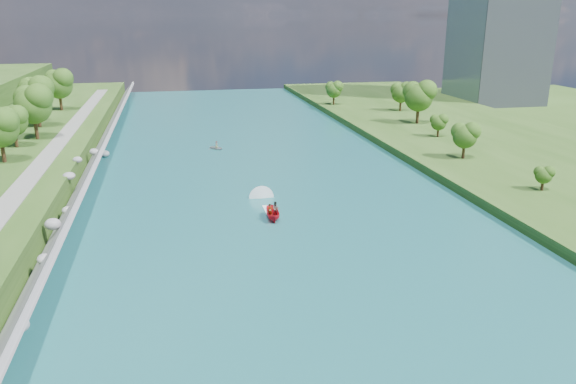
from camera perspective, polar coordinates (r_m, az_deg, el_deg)
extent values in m
plane|color=#2D5119|center=(65.21, 0.37, -5.06)|extent=(260.00, 260.00, 0.00)
cube|color=#1A5E63|center=(83.68, -2.54, 0.12)|extent=(55.00, 240.00, 0.10)
cube|color=#2D5119|center=(103.38, 25.66, 2.17)|extent=(44.00, 240.00, 1.50)
cube|color=slate|center=(83.21, -20.40, 0.17)|extent=(3.54, 236.00, 4.05)
ellipsoid|color=gray|center=(50.31, -25.40, -12.17)|extent=(1.14, 1.37, 0.87)
ellipsoid|color=gray|center=(60.15, -23.56, -6.24)|extent=(1.29, 1.64, 0.96)
ellipsoid|color=gray|center=(67.29, -22.78, -3.03)|extent=(1.76, 1.52, 1.34)
ellipsoid|color=gray|center=(75.63, -21.47, -1.74)|extent=(1.45, 1.68, 0.98)
ellipsoid|color=gray|center=(85.25, -21.37, 1.53)|extent=(1.76, 2.13, 1.04)
ellipsoid|color=gray|center=(93.12, -20.62, 3.08)|extent=(1.41, 1.36, 0.97)
ellipsoid|color=gray|center=(102.56, -19.11, 3.87)|extent=(1.55, 1.47, 1.19)
ellipsoid|color=gray|center=(108.92, -18.12, 3.71)|extent=(1.68, 1.89, 1.20)
ellipsoid|color=gray|center=(117.67, -18.16, 5.15)|extent=(1.07, 1.33, 0.80)
cube|color=gray|center=(84.05, -25.00, 1.02)|extent=(3.00, 200.00, 0.10)
ellipsoid|color=#285416|center=(95.67, -27.24, 5.60)|extent=(5.97, 5.97, 9.94)
ellipsoid|color=#285416|center=(106.37, -26.12, 6.35)|extent=(5.03, 5.03, 8.38)
ellipsoid|color=#285416|center=(111.75, -24.46, 7.87)|extent=(6.98, 6.98, 11.63)
ellipsoid|color=#285416|center=(123.94, -24.22, 8.78)|extent=(7.18, 7.18, 11.96)
ellipsoid|color=#285416|center=(131.48, -24.78, 8.61)|extent=(5.75, 5.75, 9.58)
ellipsoid|color=#285416|center=(144.55, -22.26, 9.95)|extent=(6.86, 6.86, 11.44)
ellipsoid|color=#285416|center=(86.17, 24.54, 1.49)|extent=(2.52, 2.52, 4.20)
ellipsoid|color=#285416|center=(100.67, 17.53, 5.34)|extent=(4.45, 4.45, 7.41)
ellipsoid|color=#285416|center=(117.82, 15.05, 6.75)|extent=(3.31, 3.31, 5.52)
ellipsoid|color=#285416|center=(131.40, 13.14, 9.26)|extent=(6.85, 6.85, 11.42)
ellipsoid|color=#285416|center=(148.49, 11.42, 9.74)|extent=(5.20, 5.20, 8.67)
ellipsoid|color=#285416|center=(156.92, 4.69, 10.22)|extent=(4.53, 4.53, 7.56)
imported|color=red|center=(71.67, -1.57, -2.17)|extent=(1.69, 4.19, 1.60)
imported|color=#66605B|center=(71.08, -1.84, -1.94)|extent=(0.77, 0.62, 1.84)
imported|color=#66605B|center=(72.07, -1.26, -1.68)|extent=(0.96, 0.80, 1.79)
cube|color=white|center=(74.71, -1.98, -1.97)|extent=(0.90, 5.00, 0.06)
imported|color=#909498|center=(110.61, -7.26, 4.51)|extent=(3.70, 3.86, 0.65)
imported|color=#66605B|center=(110.49, -7.28, 4.80)|extent=(0.71, 0.54, 1.30)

